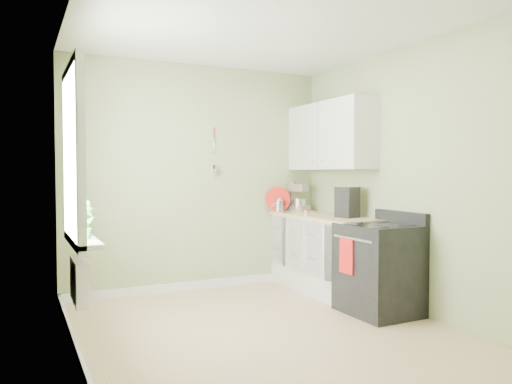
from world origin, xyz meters
name	(u,v)px	position (x,y,z in m)	size (l,w,h in m)	color
floor	(266,332)	(0.00, 0.00, -0.01)	(3.20, 3.60, 0.02)	tan
ceiling	(266,24)	(0.00, 0.00, 2.71)	(3.20, 3.60, 0.02)	white
wall_back	(198,178)	(0.00, 1.81, 1.35)	(3.20, 0.02, 2.70)	#9CA771
wall_left	(72,181)	(-1.61, 0.00, 1.35)	(0.02, 3.60, 2.70)	#9CA771
wall_right	(406,179)	(1.61, 0.00, 1.35)	(0.02, 3.60, 2.70)	#9CA771
base_cabinets	(325,255)	(1.30, 1.00, 0.43)	(0.60, 1.60, 0.87)	white
countertop	(325,217)	(1.29, 1.00, 0.89)	(0.64, 1.60, 0.04)	#D7BA83
upper_cabinets	(330,136)	(1.43, 1.10, 1.85)	(0.35, 1.40, 0.80)	white
window	(71,155)	(-1.58, 0.30, 1.55)	(0.06, 1.14, 1.44)	white
window_sill	(82,239)	(-1.51, 0.30, 0.88)	(0.18, 1.14, 0.04)	white
radiator	(79,281)	(-1.54, 0.25, 0.55)	(0.12, 0.50, 0.35)	white
wall_utensils	(214,160)	(0.20, 1.78, 1.56)	(0.02, 0.14, 0.58)	#D7BA83
stove	(379,268)	(1.28, 0.01, 0.46)	(0.65, 0.74, 1.02)	black
stand_mixer	(296,198)	(1.31, 1.70, 1.08)	(0.28, 0.36, 0.39)	#B2B2B7
kettle	(279,205)	(1.05, 1.69, 1.00)	(0.18, 0.11, 0.18)	silver
coffee_maker	(347,203)	(1.36, 0.67, 1.07)	(0.24, 0.25, 0.34)	black
red_tray	(278,199)	(1.05, 1.72, 1.07)	(0.32, 0.32, 0.02)	red
jar	(306,212)	(1.08, 1.08, 0.95)	(0.07, 0.07, 0.07)	#BAA994
plant_a	(86,221)	(-1.50, 0.11, 1.04)	(0.15, 0.10, 0.28)	#2A6224
plant_b	(82,217)	(-1.50, 0.35, 1.05)	(0.16, 0.13, 0.30)	#2A6224
plant_c	(78,216)	(-1.50, 0.63, 1.04)	(0.16, 0.16, 0.28)	#2A6224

